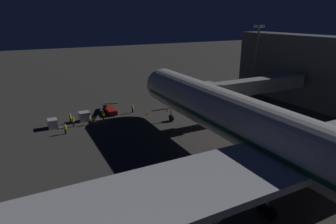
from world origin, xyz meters
name	(u,v)px	position (x,y,z in m)	size (l,w,h in m)	color
ground_plane	(241,166)	(0.00, 0.00, 0.00)	(320.00, 320.00, 0.00)	#383533
airliner_at_gate	(302,149)	(0.00, 8.00, 5.84)	(54.88, 67.35, 18.18)	silver
jet_bridge	(247,87)	(-12.61, -13.68, 5.96)	(23.69, 3.40, 7.49)	#9E9E99
apron_floodlight_mast	(256,55)	(-25.50, -25.27, 9.49)	(2.90, 0.50, 16.16)	#59595E
belt_loader	(110,109)	(8.57, -28.04, 0.85)	(1.96, 7.90, 3.10)	maroon
baggage_container_near_belt	(84,116)	(13.90, -25.99, 0.84)	(1.86, 1.65, 1.67)	#B7BABF
baggage_container_far_row	(53,123)	(19.40, -25.04, 0.76)	(1.51, 1.86, 1.52)	#B7BABF
ground_crew_near_nose_gear	(90,120)	(13.44, -23.54, 0.91)	(0.40, 0.40, 1.66)	black
ground_crew_by_belt_loader	(103,114)	(10.69, -25.02, 1.00)	(0.40, 0.40, 1.82)	black
ground_crew_marshaller_fwd	(73,121)	(16.21, -23.84, 1.03)	(0.40, 0.40, 1.86)	black
ground_crew_under_port_wing	(65,129)	(17.90, -21.18, 0.92)	(0.40, 0.40, 1.68)	black
ground_crew_by_tug	(133,108)	(4.53, -26.35, 0.94)	(0.40, 0.40, 1.72)	black
ground_crew_walking_aft	(70,118)	(16.37, -25.74, 1.02)	(0.40, 0.40, 1.85)	black
traffic_cone_nose_port	(168,110)	(-2.20, -24.18, 0.28)	(0.36, 0.36, 0.55)	orange
traffic_cone_nose_starboard	(148,113)	(2.20, -24.18, 0.28)	(0.36, 0.36, 0.55)	orange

